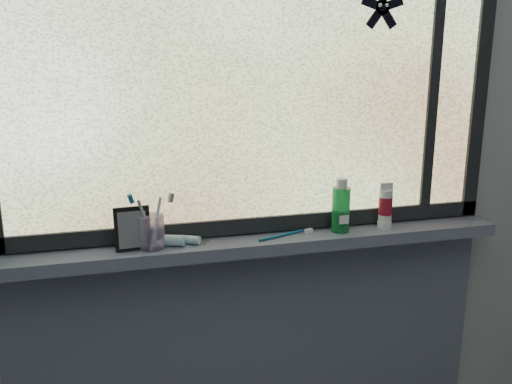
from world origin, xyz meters
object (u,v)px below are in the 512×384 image
object	(u,v)px
toothbrush_cup	(152,232)
cream_tube	(386,204)
mouthwash_bottle	(341,205)
vanity_mirror	(132,228)

from	to	relation	value
toothbrush_cup	cream_tube	size ratio (longest dim) A/B	0.93
cream_tube	mouthwash_bottle	bearing A→B (deg)	-178.62
toothbrush_cup	vanity_mirror	bearing A→B (deg)	177.91
mouthwash_bottle	vanity_mirror	bearing A→B (deg)	-179.97
vanity_mirror	mouthwash_bottle	bearing A→B (deg)	-4.34
vanity_mirror	mouthwash_bottle	size ratio (longest dim) A/B	0.89
toothbrush_cup	cream_tube	bearing A→B (deg)	0.46
vanity_mirror	toothbrush_cup	bearing A→B (deg)	-6.45
mouthwash_bottle	cream_tube	size ratio (longest dim) A/B	1.35
vanity_mirror	cream_tube	bearing A→B (deg)	-4.08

